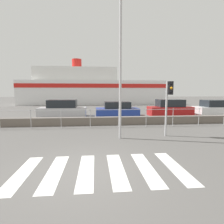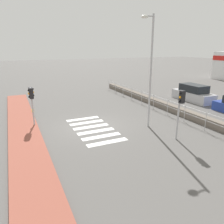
{
  "view_description": "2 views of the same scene",
  "coord_description": "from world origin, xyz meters",
  "px_view_note": "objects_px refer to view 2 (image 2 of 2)",
  "views": [
    {
      "loc": [
        0.35,
        -4.96,
        2.31
      ],
      "look_at": [
        1.01,
        2.0,
        1.5
      ],
      "focal_mm": 28.0,
      "sensor_mm": 36.0,
      "label": 1
    },
    {
      "loc": [
        12.93,
        -4.43,
        5.08
      ],
      "look_at": [
        1.19,
        1.0,
        1.2
      ],
      "focal_mm": 35.0,
      "sensor_mm": 36.0,
      "label": 2
    }
  ],
  "objects_px": {
    "traffic_light_near": "(31,96)",
    "streetlamp": "(150,62)",
    "parked_car_silver": "(193,94)",
    "traffic_light_far": "(180,104)"
  },
  "relations": [
    {
      "from": "traffic_light_near",
      "to": "traffic_light_far",
      "type": "xyz_separation_m",
      "value": [
        5.74,
        7.12,
        0.07
      ]
    },
    {
      "from": "traffic_light_far",
      "to": "parked_car_silver",
      "type": "xyz_separation_m",
      "value": [
        -6.82,
        7.82,
        -1.42
      ]
    },
    {
      "from": "traffic_light_near",
      "to": "streetlamp",
      "type": "xyz_separation_m",
      "value": [
        3.18,
        6.74,
        2.16
      ]
    },
    {
      "from": "traffic_light_near",
      "to": "streetlamp",
      "type": "distance_m",
      "value": 7.76
    },
    {
      "from": "traffic_light_far",
      "to": "parked_car_silver",
      "type": "bearing_deg",
      "value": 131.11
    },
    {
      "from": "traffic_light_far",
      "to": "streetlamp",
      "type": "distance_m",
      "value": 3.33
    },
    {
      "from": "parked_car_silver",
      "to": "traffic_light_near",
      "type": "bearing_deg",
      "value": -85.85
    },
    {
      "from": "traffic_light_far",
      "to": "parked_car_silver",
      "type": "height_order",
      "value": "traffic_light_far"
    },
    {
      "from": "traffic_light_near",
      "to": "traffic_light_far",
      "type": "bearing_deg",
      "value": 51.13
    },
    {
      "from": "streetlamp",
      "to": "parked_car_silver",
      "type": "xyz_separation_m",
      "value": [
        -4.26,
        8.2,
        -3.51
      ]
    }
  ]
}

